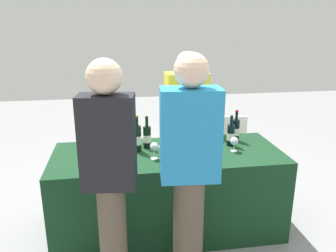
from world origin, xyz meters
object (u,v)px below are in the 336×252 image
object	(u,v)px
wine_bottle_3	(193,135)
wine_glass_0	(84,155)
wine_bottle_1	(147,137)
wine_glass_5	(234,142)
wine_glass_1	(104,150)
wine_glass_3	(163,148)
wine_bottle_4	(231,135)
wine_bottle_5	(236,130)
wine_bottle_0	(137,138)
wine_glass_4	(213,149)
wine_glass_2	(154,147)
server_pouring	(186,123)
guest_0	(110,172)
guest_1	(190,167)
wine_bottle_2	(180,135)
menu_board	(223,146)

from	to	relation	value
wine_bottle_3	wine_glass_0	size ratio (longest dim) A/B	2.31
wine_bottle_1	wine_glass_5	bearing A→B (deg)	-15.32
wine_glass_0	wine_glass_1	bearing A→B (deg)	32.06
wine_glass_1	wine_glass_3	xyz separation A→B (m)	(0.50, -0.05, 0.00)
wine_bottle_4	wine_bottle_5	size ratio (longest dim) A/B	0.95
wine_bottle_0	wine_glass_0	xyz separation A→B (m)	(-0.45, -0.27, -0.03)
wine_bottle_1	wine_glass_4	xyz separation A→B (m)	(0.53, -0.36, -0.02)
wine_glass_1	wine_bottle_0	bearing A→B (deg)	29.82
wine_bottle_0	wine_bottle_3	bearing A→B (deg)	5.64
wine_glass_2	wine_glass_5	bearing A→B (deg)	5.05
wine_bottle_0	server_pouring	distance (m)	0.77
wine_bottle_5	wine_glass_0	bearing A→B (deg)	-164.25
wine_bottle_0	wine_glass_5	size ratio (longest dim) A/B	2.52
wine_glass_0	wine_glass_5	size ratio (longest dim) A/B	0.99
wine_glass_4	wine_glass_1	bearing A→B (deg)	172.78
wine_bottle_4	wine_glass_5	xyz separation A→B (m)	(-0.02, -0.15, -0.01)
server_pouring	wine_glass_5	bearing A→B (deg)	111.77
wine_bottle_5	guest_0	world-z (taller)	guest_0
wine_bottle_4	wine_glass_3	distance (m)	0.72
server_pouring	guest_1	xyz separation A→B (m)	(-0.25, -1.29, 0.07)
wine_glass_0	server_pouring	xyz separation A→B (m)	(1.01, 0.79, -0.01)
wine_bottle_2	menu_board	world-z (taller)	wine_bottle_2
wine_bottle_4	wine_glass_2	bearing A→B (deg)	-163.98
wine_bottle_4	wine_glass_5	bearing A→B (deg)	-96.74
wine_bottle_0	wine_bottle_5	bearing A→B (deg)	7.88
wine_glass_5	guest_0	xyz separation A→B (m)	(-1.11, -0.64, 0.07)
wine_glass_2	guest_1	bearing A→B (deg)	-71.95
wine_glass_1	server_pouring	world-z (taller)	server_pouring
wine_bottle_5	wine_glass_1	world-z (taller)	wine_bottle_5
wine_glass_0	wine_bottle_1	bearing A→B (deg)	31.98
wine_bottle_0	wine_glass_3	distance (m)	0.30
wine_glass_2	wine_glass_5	size ratio (longest dim) A/B	1.10
wine_bottle_0	wine_bottle_1	size ratio (longest dim) A/B	1.12
wine_bottle_5	guest_1	world-z (taller)	guest_1
wine_bottle_3	wine_bottle_4	xyz separation A→B (m)	(0.36, -0.04, -0.00)
wine_glass_1	menu_board	distance (m)	1.91
wine_bottle_5	menu_board	xyz separation A→B (m)	(0.17, 0.86, -0.50)
wine_bottle_4	wine_glass_0	world-z (taller)	wine_bottle_4
wine_bottle_3	wine_glass_0	world-z (taller)	wine_bottle_3
wine_bottle_0	server_pouring	world-z (taller)	server_pouring
wine_bottle_5	wine_glass_4	bearing A→B (deg)	-130.10
server_pouring	wine_bottle_1	bearing A→B (deg)	41.03
wine_glass_0	wine_glass_2	xyz separation A→B (m)	(0.58, 0.07, 0.01)
wine_bottle_4	wine_glass_3	bearing A→B (deg)	-161.53
server_pouring	menu_board	size ratio (longest dim) A/B	2.06
wine_bottle_3	wine_glass_5	world-z (taller)	wine_bottle_3
wine_bottle_0	wine_bottle_5	world-z (taller)	wine_bottle_0
wine_glass_3	guest_1	world-z (taller)	guest_1
wine_bottle_0	wine_glass_0	size ratio (longest dim) A/B	2.53
wine_glass_0	wine_glass_3	size ratio (longest dim) A/B	0.97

